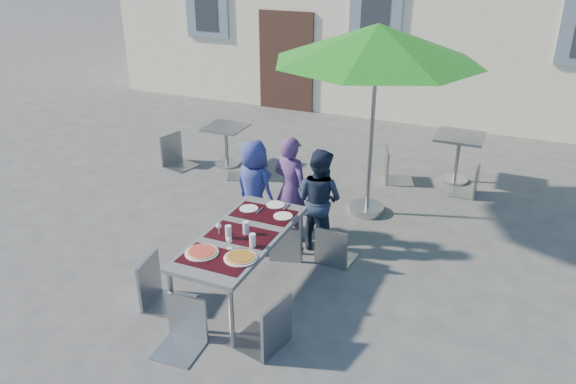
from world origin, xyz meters
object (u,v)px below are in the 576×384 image
at_px(pizza_near_right, 240,257).
at_px(chair_4, 267,294).
at_px(child_1, 291,189).
at_px(chair_2, 335,223).
at_px(chair_5, 180,297).
at_px(pizza_near_left, 202,252).
at_px(child_2, 319,200).
at_px(chair_0, 234,216).
at_px(patio_umbrella, 378,44).
at_px(cafe_table_0, 226,139).
at_px(child_0, 254,187).
at_px(bg_chair_l_1, 395,146).
at_px(chair_1, 285,222).
at_px(bg_chair_r_1, 473,164).
at_px(chair_3, 155,255).
at_px(bg_chair_r_0, 244,148).
at_px(cafe_table_1, 458,149).
at_px(bg_chair_l_0, 174,131).
at_px(dining_table, 242,239).

distance_m(pizza_near_right, chair_4, 0.52).
bearing_deg(child_1, chair_2, 166.20).
distance_m(chair_2, chair_5, 2.21).
distance_m(pizza_near_left, chair_5, 0.55).
relative_size(child_2, chair_0, 1.59).
distance_m(patio_umbrella, cafe_table_0, 3.50).
height_order(child_0, child_1, child_1).
bearing_deg(bg_chair_l_1, chair_1, -101.98).
relative_size(chair_0, chair_4, 0.80).
relative_size(child_0, bg_chair_r_1, 1.46).
xyz_separation_m(child_0, chair_1, (0.66, -0.48, -0.15)).
xyz_separation_m(child_2, chair_3, (-1.14, -1.86, -0.05)).
distance_m(bg_chair_l_1, bg_chair_r_1, 1.23).
bearing_deg(chair_3, bg_chair_r_0, 103.02).
xyz_separation_m(cafe_table_1, bg_chair_r_1, (0.28, -0.46, -0.04)).
relative_size(chair_3, cafe_table_0, 1.48).
bearing_deg(cafe_table_1, chair_1, -115.21).
relative_size(child_2, cafe_table_1, 1.70).
xyz_separation_m(child_0, child_1, (0.52, 0.03, 0.06)).
bearing_deg(bg_chair_r_0, bg_chair_l_0, -179.03).
xyz_separation_m(child_1, bg_chair_l_1, (0.77, 2.42, -0.10)).
height_order(dining_table, child_2, child_2).
bearing_deg(pizza_near_left, chair_4, -13.69).
height_order(chair_3, chair_4, chair_4).
xyz_separation_m(dining_table, pizza_near_left, (-0.18, -0.51, 0.07)).
xyz_separation_m(child_2, bg_chair_l_0, (-3.30, 1.66, -0.04)).
height_order(dining_table, child_1, child_1).
bearing_deg(dining_table, pizza_near_left, -109.38).
height_order(pizza_near_left, child_2, child_2).
height_order(pizza_near_right, child_0, child_0).
height_order(chair_3, bg_chair_l_0, bg_chair_l_0).
bearing_deg(chair_1, chair_0, -173.23).
distance_m(chair_4, bg_chair_r_0, 4.32).
distance_m(cafe_table_1, bg_chair_r_1, 0.54).
relative_size(bg_chair_l_0, bg_chair_r_1, 1.19).
bearing_deg(chair_0, bg_chair_l_1, 66.78).
bearing_deg(pizza_near_right, chair_0, 121.64).
bearing_deg(pizza_near_right, bg_chair_r_0, 117.48).
distance_m(chair_1, chair_2, 0.61).
distance_m(child_0, cafe_table_1, 3.62).
bearing_deg(dining_table, cafe_table_1, 68.12).
relative_size(chair_3, patio_umbrella, 0.38).
distance_m(child_1, cafe_table_1, 3.31).
height_order(dining_table, chair_0, chair_0).
bearing_deg(bg_chair_l_0, child_2, -26.72).
relative_size(child_1, chair_0, 1.68).
relative_size(child_0, patio_umbrella, 0.47).
xyz_separation_m(pizza_near_left, chair_3, (-0.56, -0.03, -0.15)).
height_order(bg_chair_r_0, bg_chair_r_1, bg_chair_r_1).
height_order(cafe_table_0, bg_chair_r_0, bg_chair_r_0).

